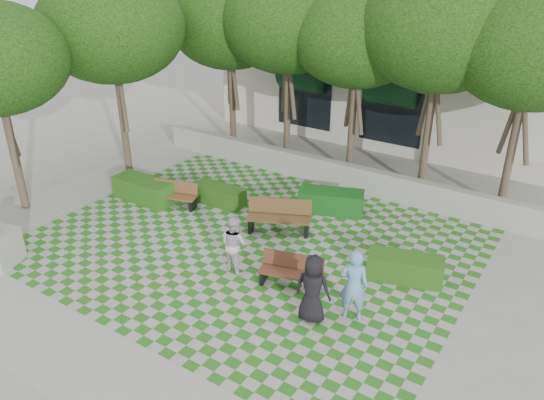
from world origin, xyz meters
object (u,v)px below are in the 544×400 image
Objects in this scene: hedge_midleft at (219,195)px; hedge_west at (144,190)px; bench_east at (291,272)px; bench_west at (174,195)px; person_blue at (354,285)px; person_dark at (313,289)px; person_white at (234,244)px; bench_mid at (279,217)px; hedge_midright at (331,201)px; hedge_east at (405,268)px.

hedge_midleft is 0.82× the size of hedge_west.
bench_east is 5.87m from bench_west.
person_blue reaches higher than bench_west.
bench_west is at bearing -139.44° from hedge_midleft.
person_dark reaches higher than hedge_midleft.
bench_east is 1.05× the size of person_white.
bench_east is at bearing -75.95° from bench_mid.
bench_west is 0.92× the size of person_blue.
bench_mid is at bearing -75.71° from person_white.
person_dark is at bearing 15.27° from person_blue.
person_blue is (7.45, -2.10, 0.50)m from bench_west.
person_white reaches higher than bench_mid.
hedge_midright is at bearing -78.50° from person_dark.
bench_west is 1.17m from hedge_west.
bench_mid is 1.06× the size of hedge_east.
person_white is at bearing -25.61° from person_dark.
bench_mid is at bearing 114.14° from bench_east.
hedge_midright is 1.14× the size of person_blue.
bench_mid is 1.12× the size of hedge_midleft.
person_dark is at bearing -113.34° from hedge_east.
bench_west is at bearing -151.15° from hedge_midright.
hedge_east is at bearing -124.98° from person_dark.
hedge_midright is at bearing 46.76° from bench_mid.
hedge_midleft is at bearing 24.86° from bench_west.
hedge_midleft is 1.05× the size of person_dark.
bench_east is 2.83m from bench_mid.
person_white is at bearing -18.89° from hedge_west.
bench_east reaches higher than hedge_midright.
hedge_east is 1.06× the size of hedge_midleft.
hedge_midleft is at bearing 134.12° from bench_east.
person_white reaches higher than bench_east.
person_white is (-0.53, -4.46, 0.43)m from hedge_midright.
person_blue is 0.93m from person_dark.
person_blue is (1.85, -0.33, 0.50)m from bench_east.
hedge_east is 0.92× the size of hedge_midright.
bench_east is at bearing -161.84° from person_white.
bench_west is at bearing -33.21° from person_dark.
person_dark reaches higher than bench_east.
bench_east is at bearing -33.16° from bench_west.
hedge_east is (4.07, -0.35, -0.15)m from bench_mid.
hedge_midright is 1.16× the size of hedge_midleft.
hedge_midleft is 0.99× the size of person_blue.
hedge_west is (-9.05, -0.32, 0.05)m from hedge_east.
person_blue is at bearing -31.42° from bench_west.
hedge_west is at bearing -154.49° from hedge_midright.
person_blue is at bearing -59.80° from bench_mid.
bench_mid is (-1.77, 2.21, 0.08)m from bench_east.
hedge_east is 4.45m from person_white.
person_dark is at bearing -66.86° from hedge_midright.
hedge_midleft is at bearing -47.37° from person_blue.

